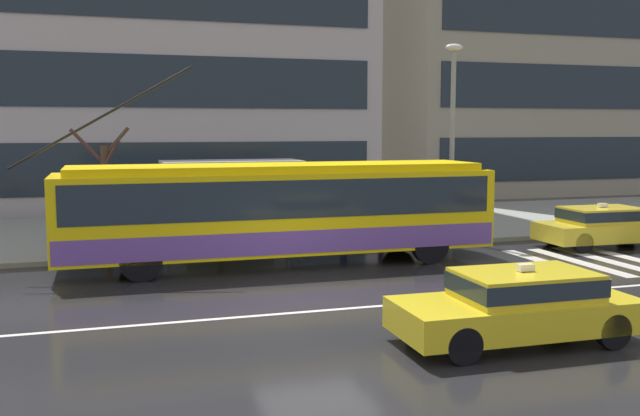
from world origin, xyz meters
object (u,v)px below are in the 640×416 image
Objects in this scene: bus_shelter at (230,181)px; street_tree_bare at (105,184)px; pedestrian_at_shelter at (221,195)px; taxi_oncoming_near at (519,303)px; street_lamp at (453,123)px; taxi_ahead_of_bus at (605,225)px; pedestrian_walking_past at (346,191)px; pedestrian_approaching_curb at (382,189)px; trolleybus at (280,209)px.

street_tree_bare is (-3.71, 1.69, -0.15)m from bus_shelter.
taxi_oncoming_near is at bearing -72.32° from pedestrian_at_shelter.
taxi_oncoming_near is 0.68× the size of street_lamp.
taxi_ahead_of_bus is at bearing -18.40° from street_tree_bare.
pedestrian_walking_past is (4.33, 0.82, -0.05)m from pedestrian_at_shelter.
pedestrian_walking_past reaches higher than pedestrian_approaching_curb.
trolleybus reaches higher than street_tree_bare.
bus_shelter is 4.00m from pedestrian_walking_past.
taxi_oncoming_near is at bearing -100.30° from pedestrian_approaching_curb.
taxi_ahead_of_bus is 12.07m from pedestrian_at_shelter.
trolleybus is 2.95× the size of taxi_oncoming_near.
trolleybus is 2.91m from pedestrian_at_shelter.
street_tree_bare is (-15.00, 4.99, 1.25)m from taxi_ahead_of_bus.
bus_shelter is 1.16× the size of street_tree_bare.
pedestrian_walking_past is 7.77m from street_tree_bare.
street_lamp reaches higher than pedestrian_walking_past.
trolleybus is 4.67m from pedestrian_walking_past.
bus_shelter is at bearing 105.17° from trolleybus.
trolleybus is 7.19m from street_lamp.
pedestrian_at_shelter is 1.04× the size of pedestrian_approaching_curb.
pedestrian_walking_past is at bearing 85.69° from taxi_oncoming_near.
bus_shelter is at bearing -174.03° from pedestrian_walking_past.
bus_shelter is 4.08m from street_tree_bare.
street_tree_bare reaches higher than pedestrian_walking_past.
taxi_oncoming_near is 11.72m from pedestrian_walking_past.
pedestrian_approaching_curb is 1.22m from pedestrian_walking_past.
pedestrian_at_shelter is 3.94m from street_tree_bare.
bus_shelter reaches higher than taxi_oncoming_near.
street_lamp reaches higher than taxi_oncoming_near.
taxi_oncoming_near is 1.01× the size of bus_shelter.
taxi_ahead_of_bus is 2.27× the size of pedestrian_approaching_curb.
taxi_oncoming_near is 11.57m from pedestrian_approaching_curb.
trolleybus reaches higher than bus_shelter.
trolleybus is at bearing -46.26° from street_tree_bare.
street_lamp reaches higher than pedestrian_approaching_curb.
bus_shelter is 0.67× the size of street_lamp.
bus_shelter is (-3.07, 11.23, 1.40)m from taxi_oncoming_near.
street_tree_bare is at bearing 167.34° from street_lamp.
pedestrian_approaching_curb is (-6.16, 3.41, 1.00)m from taxi_ahead_of_bus.
street_tree_bare is at bearing 147.85° from pedestrian_at_shelter.
taxi_ahead_of_bus is at bearing -26.85° from pedestrian_walking_past.
pedestrian_at_shelter is 5.54m from pedestrian_approaching_curb.
trolleybus is at bearing -160.35° from street_lamp.
pedestrian_at_shelter is at bearing -174.68° from pedestrian_approaching_curb.
pedestrian_at_shelter is 0.55× the size of street_tree_bare.
taxi_oncoming_near is at bearing -111.65° from street_lamp.
bus_shelter is 0.68m from pedestrian_at_shelter.
pedestrian_approaching_curb is (2.06, 11.34, 1.00)m from taxi_oncoming_near.
pedestrian_approaching_curb is (4.31, 3.16, 0.17)m from trolleybus.
taxi_ahead_of_bus is at bearing 43.96° from taxi_oncoming_near.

